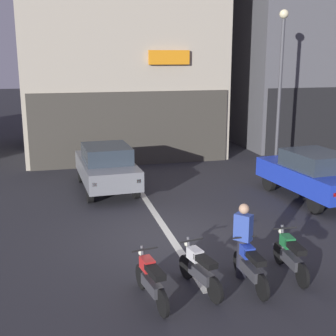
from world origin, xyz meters
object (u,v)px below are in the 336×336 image
car_grey_crossing_near (106,166)px  motorcycle_blue_row_centre (250,265)px  street_lamp (281,74)px  motorcycle_green_row_right_mid (290,255)px  car_blue_parked_kerbside (312,173)px  motorcycle_red_row_leftmost (151,280)px  person_by_motorcycles (243,240)px  motorcycle_white_row_left_mid (200,269)px  car_red_down_street (135,129)px

car_grey_crossing_near → motorcycle_blue_row_centre: car_grey_crossing_near is taller
street_lamp → motorcycle_green_row_right_mid: 10.56m
car_blue_parked_kerbside → motorcycle_red_row_leftmost: car_blue_parked_kerbside is taller
car_grey_crossing_near → motorcycle_green_row_right_mid: 8.15m
motorcycle_blue_row_centre → person_by_motorcycles: bearing=91.5°
car_grey_crossing_near → car_blue_parked_kerbside: (6.50, -2.72, 0.00)m
street_lamp → person_by_motorcycles: street_lamp is taller
motorcycle_white_row_left_mid → motorcycle_green_row_right_mid: (2.13, 0.15, 0.00)m
motorcycle_red_row_leftmost → person_by_motorcycles: person_by_motorcycles is taller
motorcycle_green_row_right_mid → car_red_down_street: bearing=92.5°
motorcycle_white_row_left_mid → car_blue_parked_kerbside: bearing=42.0°
motorcycle_red_row_leftmost → car_blue_parked_kerbside: bearing=38.2°
car_grey_crossing_near → motorcycle_blue_row_centre: (2.07, -7.77, -0.43)m
car_blue_parked_kerbside → motorcycle_white_row_left_mid: size_ratio=2.59×
motorcycle_white_row_left_mid → motorcycle_green_row_right_mid: bearing=4.1°
car_blue_parked_kerbside → person_by_motorcycles: bearing=-133.7°
street_lamp → car_red_down_street: bearing=126.2°
motorcycle_red_row_leftmost → motorcycle_blue_row_centre: (2.13, 0.11, 0.00)m
street_lamp → motorcycle_white_row_left_mid: size_ratio=3.93×
motorcycle_blue_row_centre → person_by_motorcycles: (-0.01, 0.41, 0.40)m
street_lamp → motorcycle_white_row_left_mid: bearing=-124.7°
car_blue_parked_kerbside → motorcycle_red_row_leftmost: bearing=-141.8°
car_grey_crossing_near → street_lamp: street_lamp is taller
motorcycle_white_row_left_mid → car_grey_crossing_near: bearing=97.4°
motorcycle_red_row_leftmost → motorcycle_blue_row_centre: 2.13m
car_grey_crossing_near → street_lamp: bearing=11.6°
car_grey_crossing_near → car_red_down_street: 8.57m
car_red_down_street → motorcycle_green_row_right_mid: size_ratio=2.49×
car_red_down_street → street_lamp: street_lamp is taller
motorcycle_blue_row_centre → person_by_motorcycles: 0.57m
motorcycle_blue_row_centre → car_red_down_street: bearing=88.6°
motorcycle_red_row_leftmost → motorcycle_green_row_right_mid: same height
car_blue_parked_kerbside → car_red_down_street: 11.66m
car_grey_crossing_near → person_by_motorcycles: size_ratio=2.50×
street_lamp → motorcycle_green_row_right_mid: (-4.23, -9.02, -3.50)m
motorcycle_green_row_right_mid → motorcycle_white_row_left_mid: bearing=-175.9°
car_grey_crossing_near → car_red_down_street: (2.45, 8.22, 0.00)m
street_lamp → motorcycle_red_row_leftmost: street_lamp is taller
motorcycle_blue_row_centre → street_lamp: bearing=60.3°
motorcycle_white_row_left_mid → person_by_motorcycles: bearing=15.7°
motorcycle_blue_row_centre → person_by_motorcycles: size_ratio=1.00×
car_blue_parked_kerbside → motorcycle_green_row_right_mid: 5.87m
motorcycle_green_row_right_mid → motorcycle_blue_row_centre: bearing=-166.1°
car_red_down_street → motorcycle_red_row_leftmost: (-2.51, -16.09, -0.43)m
person_by_motorcycles → motorcycle_white_row_left_mid: bearing=-164.3°
street_lamp → motorcycle_green_row_right_mid: size_ratio=3.87×
car_grey_crossing_near → street_lamp: size_ratio=0.65×
motorcycle_white_row_left_mid → motorcycle_blue_row_centre: (1.07, -0.11, 0.00)m
motorcycle_red_row_leftmost → motorcycle_green_row_right_mid: 3.21m
motorcycle_red_row_leftmost → motorcycle_white_row_left_mid: (1.06, 0.22, 0.00)m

